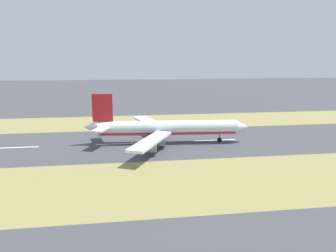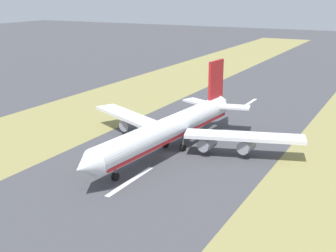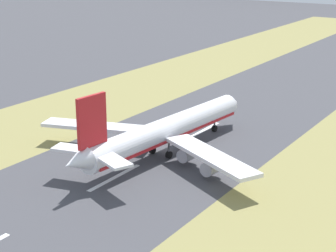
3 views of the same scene
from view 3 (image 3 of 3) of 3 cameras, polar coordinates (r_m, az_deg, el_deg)
name	(u,v)px [view 3 (image 3 of 3)]	position (r m, az deg, el deg)	size (l,w,h in m)	color
ground_plane	(166,150)	(142.90, -0.16, -2.45)	(800.00, 800.00, 0.00)	#424247
grass_median_west	(39,122)	(170.41, -12.95, 0.45)	(40.00, 600.00, 0.01)	olive
centreline_dash_mid	(115,177)	(126.84, -5.44, -5.23)	(1.20, 18.00, 0.01)	silver
centreline_dash_far	(203,131)	(158.03, 3.54, -0.48)	(1.20, 18.00, 0.01)	silver
airplane_main_jet	(163,132)	(137.79, -0.48, -0.58)	(63.92, 67.22, 20.20)	white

